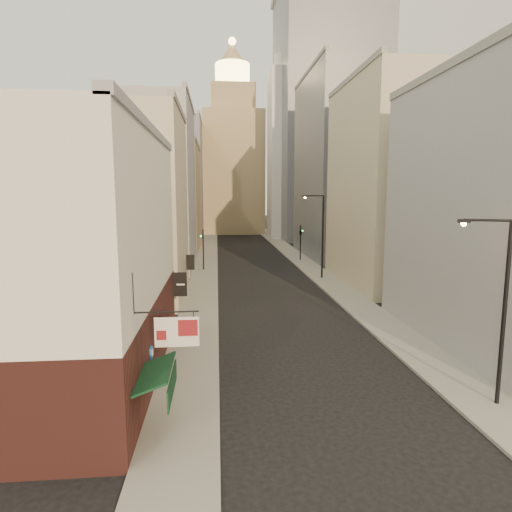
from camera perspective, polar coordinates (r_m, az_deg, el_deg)
The scene contains 18 objects.
ground at distance 15.90m, azimuth 15.90°, elevation -26.89°, with size 360.00×360.00×0.00m, color black.
sidewalk_left at distance 67.69m, azimuth -6.44°, elevation 0.48°, with size 3.00×140.00×0.15m, color gray.
sidewalk_right at distance 68.65m, azimuth 4.48°, elevation 0.61°, with size 3.00×140.00×0.15m, color gray.
near_building_left at distance 22.12m, azimuth -20.86°, elevation -0.27°, with size 8.30×23.04×12.30m.
left_bldg_beige at distance 38.73m, azimuth -15.72°, elevation 6.29°, with size 8.00×12.00×16.00m, color tan.
left_bldg_grey at distance 54.54m, azimuth -12.74°, elevation 8.95°, with size 8.00×16.00×20.00m, color gray.
left_bldg_tan at distance 72.42m, azimuth -10.86°, elevation 7.57°, with size 8.00×18.00×17.00m, color #9F885F.
left_bldg_wingrid at distance 92.39m, azimuth -9.70°, elevation 9.86°, with size 8.00×20.00×24.00m, color gray.
right_bldg_grey at distance 29.50m, azimuth 30.12°, elevation 5.01°, with size 8.00×16.00×16.00m, color gray.
right_bldg_beige at distance 45.40m, azimuth 17.00°, elevation 8.99°, with size 8.00×16.00×20.00m, color tan.
right_bldg_wingrid at distance 64.49m, azimuth 10.29°, elevation 11.53°, with size 8.00×20.00×26.00m, color gray.
highrise at distance 94.44m, azimuth 9.44°, elevation 18.17°, with size 21.00×23.00×51.20m.
clock_tower at distance 104.51m, azimuth -3.08°, elevation 12.85°, with size 14.00×14.00×44.90m.
white_tower at distance 91.82m, azimuth 4.35°, elevation 14.10°, with size 8.00×8.00×41.50m.
streetlamp_near at distance 20.68m, azimuth 29.72°, elevation -5.35°, with size 2.01×0.93×8.07m.
streetlamp_mid at distance 46.47m, azimuth 8.61°, elevation 3.24°, with size 2.23×1.09×9.02m.
traffic_light_left at distance 51.32m, azimuth -7.06°, elevation 1.72°, with size 0.54×0.42×5.00m.
traffic_light_right at distance 58.95m, azimuth 5.96°, elevation 2.95°, with size 0.67×0.67×5.00m.
Camera 1 is at (-5.01, -12.08, 9.05)m, focal length 30.00 mm.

